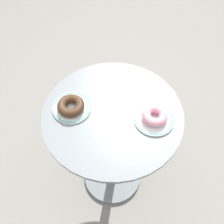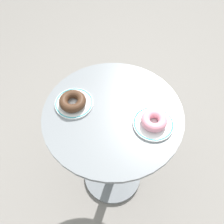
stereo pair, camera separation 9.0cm
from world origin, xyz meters
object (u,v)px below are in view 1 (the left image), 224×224
Objects in this scene: cafe_table at (112,142)px; donut_pink_frosted at (155,116)px; donut_chocolate at (71,106)px; plate_right at (154,119)px; plate_left at (72,108)px.

donut_pink_frosted reaches higher than cafe_table.
donut_pink_frosted is at bearing -0.46° from donut_chocolate.
plate_right reaches higher than cafe_table.
plate_left is at bearing 86.33° from donut_chocolate.
plate_left is (-0.18, -0.00, 0.28)m from cafe_table.
plate_right is 1.45× the size of donut_chocolate.
donut_chocolate reaches higher than cafe_table.
cafe_table is at bearing 2.56° from donut_chocolate.
plate_right is 0.37m from donut_chocolate.
plate_left is 1.44× the size of donut_chocolate.
donut_chocolate is at bearing -93.67° from plate_left.
donut_chocolate is (-0.00, -0.01, 0.02)m from plate_left.
plate_right is 1.57× the size of donut_pink_frosted.
plate_right is (0.18, -0.01, 0.28)m from cafe_table.
donut_chocolate is 0.37m from donut_pink_frosted.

